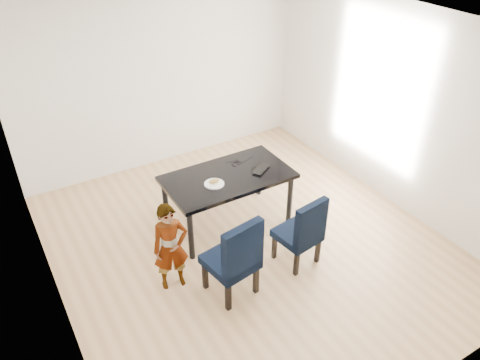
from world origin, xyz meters
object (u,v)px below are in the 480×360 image
child (171,247)px  plate (214,184)px  dining_table (228,200)px  chair_right (298,229)px  laptop (258,168)px  chair_left (230,255)px

child → plate: 1.04m
dining_table → chair_right: size_ratio=1.71×
dining_table → chair_right: chair_right is taller
chair_right → dining_table: bearing=100.0°
dining_table → chair_right: 1.10m
laptop → dining_table: bearing=-40.4°
chair_left → laptop: size_ratio=3.43×
child → chair_right: bearing=-5.4°
chair_left → chair_right: size_ratio=1.10×
chair_right → child: bearing=156.7°
laptop → child: bearing=-9.6°
chair_left → child: bearing=131.8°
chair_left → laptop: bearing=36.1°
child → laptop: bearing=31.1°
chair_left → child: child is taller
dining_table → child: bearing=-149.1°
dining_table → chair_left: bearing=-118.7°
plate → chair_left: bearing=-109.2°
child → plate: bearing=43.5°
chair_right → laptop: 1.02m
plate → dining_table: bearing=20.3°
dining_table → laptop: laptop is taller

